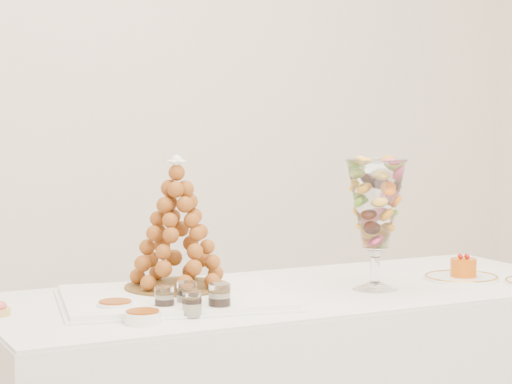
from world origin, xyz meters
TOP-DOWN VIEW (x-y plane):
  - lace_tray at (-0.26, 0.20)m, footprint 0.66×0.54m
  - macaron_vase at (0.33, 0.12)m, footprint 0.17×0.17m
  - cake_plate at (0.65, 0.15)m, footprint 0.23×0.23m
  - verrine_a at (-0.33, 0.07)m, footprint 0.06×0.06m
  - verrine_b at (-0.27, 0.09)m, footprint 0.06×0.06m
  - verrine_c at (-0.19, 0.06)m, footprint 0.06×0.06m
  - verrine_d at (-0.29, -0.01)m, footprint 0.06×0.06m
  - verrine_e at (-0.21, 0.00)m, footprint 0.06×0.06m
  - ramekin_back at (-0.45, 0.12)m, footprint 0.09×0.09m
  - ramekin_front at (-0.42, -0.02)m, footprint 0.09×0.09m
  - croquembouche at (-0.22, 0.29)m, footprint 0.30×0.30m
  - mousse_cake at (0.65, 0.14)m, footprint 0.08×0.08m

SIDE VIEW (x-z plane):
  - cake_plate at x=0.65m, z-range 0.67..0.68m
  - lace_tray at x=-0.26m, z-range 0.67..0.69m
  - ramekin_front at x=-0.42m, z-range 0.67..0.70m
  - ramekin_back at x=-0.45m, z-range 0.67..0.70m
  - verrine_d at x=-0.29m, z-range 0.67..0.74m
  - verrine_c at x=-0.19m, z-range 0.67..0.74m
  - verrine_a at x=-0.33m, z-range 0.67..0.74m
  - verrine_b at x=-0.27m, z-range 0.67..0.74m
  - verrine_e at x=-0.21m, z-range 0.67..0.75m
  - mousse_cake at x=0.65m, z-range 0.68..0.75m
  - croquembouche at x=-0.22m, z-range 0.69..1.06m
  - macaron_vase at x=0.33m, z-range 0.73..1.10m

